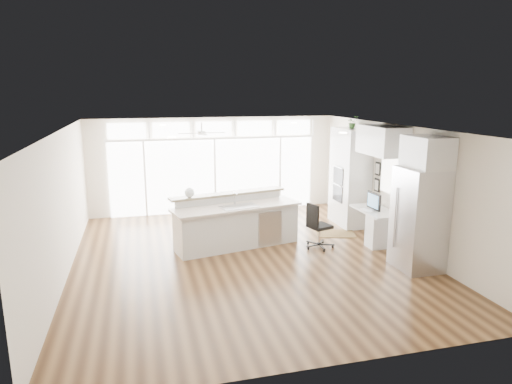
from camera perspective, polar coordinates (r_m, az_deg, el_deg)
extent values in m
cube|color=#3F2613|center=(9.65, -1.15, -8.31)|extent=(7.00, 8.00, 0.02)
cube|color=silver|center=(9.05, -1.23, 7.94)|extent=(7.00, 8.00, 0.02)
cube|color=beige|center=(13.11, -5.24, 3.38)|extent=(7.00, 0.04, 2.70)
cube|color=beige|center=(5.61, 8.43, -9.32)|extent=(7.00, 0.04, 2.70)
cube|color=beige|center=(9.13, -23.09, -1.62)|extent=(0.04, 8.00, 2.70)
cube|color=beige|center=(10.60, 17.54, 0.67)|extent=(0.04, 8.00, 2.70)
cube|color=white|center=(13.10, -5.17, 2.05)|extent=(5.80, 0.06, 2.08)
cube|color=white|center=(12.93, -5.29, 7.85)|extent=(5.90, 0.06, 0.40)
cube|color=white|center=(10.80, 16.60, 2.01)|extent=(0.04, 0.85, 0.85)
cube|color=white|center=(11.72, -6.81, 7.83)|extent=(1.16, 1.16, 0.32)
cube|color=white|center=(9.25, -1.51, 7.91)|extent=(3.40, 3.00, 0.02)
cube|color=silver|center=(12.01, 11.66, 1.84)|extent=(0.64, 1.20, 2.50)
cube|color=silver|center=(10.90, 14.72, -4.11)|extent=(0.72, 1.30, 0.76)
cube|color=silver|center=(10.54, 15.51, 6.23)|extent=(0.64, 1.30, 0.64)
cube|color=#BABABF|center=(9.38, 19.71, -3.20)|extent=(0.76, 0.90, 2.00)
cube|color=silver|center=(9.16, 20.61, 4.69)|extent=(0.64, 0.90, 0.60)
cube|color=black|center=(11.35, 14.95, 1.83)|extent=(0.06, 0.22, 0.80)
cube|color=silver|center=(10.19, -2.38, -3.72)|extent=(3.05, 1.68, 1.15)
cube|color=#3C2913|center=(11.38, 9.94, -5.14)|extent=(1.06, 0.89, 0.01)
cube|color=black|center=(10.21, 7.98, -4.20)|extent=(0.64, 0.61, 1.01)
sphere|color=white|center=(10.05, -8.31, -0.07)|extent=(0.26, 0.26, 0.22)
cube|color=black|center=(10.71, 14.52, -1.10)|extent=(0.11, 0.52, 0.43)
cube|color=white|center=(10.68, 13.67, -2.23)|extent=(0.18, 0.36, 0.02)
imported|color=#346129|center=(11.84, 11.95, 8.37)|extent=(0.31, 0.34, 0.24)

